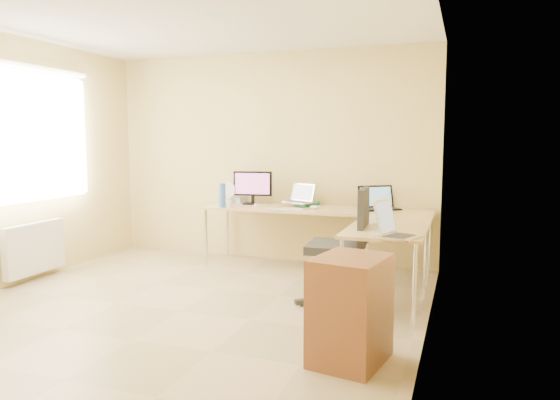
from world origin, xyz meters
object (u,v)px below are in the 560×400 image
(desk_return, at_px, (388,265))
(mug, at_px, (229,204))
(monitor, at_px, (253,188))
(laptop_black, at_px, (380,198))
(laptop_center, at_px, (298,193))
(desk_main, at_px, (315,239))
(office_chair, at_px, (336,250))
(desk_fan, at_px, (230,193))
(cabinet, at_px, (350,311))
(laptop_return, at_px, (398,223))
(keyboard, at_px, (285,209))
(water_bottle, at_px, (222,195))

(desk_return, distance_m, mug, 2.12)
(monitor, relative_size, laptop_black, 1.11)
(laptop_center, bearing_deg, desk_main, 4.50)
(laptop_center, bearing_deg, office_chair, -33.87)
(office_chair, bearing_deg, desk_main, 110.58)
(desk_fan, height_order, office_chair, office_chair)
(laptop_black, relative_size, cabinet, 0.57)
(desk_main, height_order, mug, mug)
(laptop_center, xyz_separation_m, office_chair, (0.76, -1.23, -0.39))
(desk_fan, bearing_deg, desk_return, -17.85)
(laptop_center, bearing_deg, laptop_black, 25.99)
(desk_return, bearing_deg, laptop_return, -74.81)
(mug, bearing_deg, office_chair, -29.96)
(desk_main, relative_size, mug, 27.32)
(laptop_center, relative_size, keyboard, 0.85)
(mug, bearing_deg, water_bottle, -169.74)
(desk_return, height_order, laptop_center, laptop_center)
(laptop_center, height_order, cabinet, laptop_center)
(office_chair, bearing_deg, keyboard, 129.63)
(desk_return, xyz_separation_m, office_chair, (-0.46, -0.14, 0.13))
(desk_main, relative_size, laptop_return, 7.22)
(desk_main, distance_m, desk_fan, 1.23)
(keyboard, bearing_deg, desk_main, 44.03)
(keyboard, bearing_deg, laptop_return, -44.51)
(laptop_center, height_order, office_chair, office_chair)
(desk_fan, relative_size, office_chair, 0.23)
(keyboard, height_order, office_chair, office_chair)
(mug, xyz_separation_m, office_chair, (1.49, -0.86, -0.28))
(keyboard, xyz_separation_m, water_bottle, (-0.77, 0.00, 0.13))
(desk_return, distance_m, office_chair, 0.50)
(water_bottle, xyz_separation_m, laptop_return, (2.18, -1.26, -0.02))
(laptop_center, bearing_deg, water_bottle, -130.06)
(monitor, xyz_separation_m, keyboard, (0.55, -0.39, -0.20))
(mug, height_order, water_bottle, water_bottle)
(laptop_black, distance_m, water_bottle, 1.82)
(laptop_return, bearing_deg, desk_main, 54.74)
(office_chair, bearing_deg, water_bottle, 148.11)
(laptop_black, bearing_deg, monitor, 145.29)
(desk_main, height_order, laptop_return, laptop_return)
(laptop_return, height_order, office_chair, office_chair)
(monitor, height_order, laptop_center, monitor)
(desk_main, distance_m, water_bottle, 1.21)
(laptop_black, xyz_separation_m, cabinet, (0.20, -2.51, -0.51))
(laptop_black, bearing_deg, laptop_center, 145.86)
(water_bottle, relative_size, desk_fan, 1.13)
(desk_main, bearing_deg, water_bottle, -164.24)
(laptop_black, bearing_deg, cabinet, -121.12)
(cabinet, bearing_deg, mug, 142.45)
(water_bottle, height_order, cabinet, water_bottle)
(laptop_black, distance_m, office_chair, 1.32)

